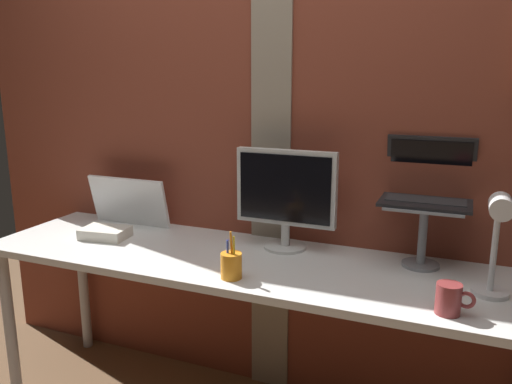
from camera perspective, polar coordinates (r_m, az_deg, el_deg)
name	(u,v)px	position (r m, az deg, el deg)	size (l,w,h in m)	color
brick_wall_back	(282,129)	(2.26, 2.96, 6.98)	(3.17, 0.15, 2.43)	brown
desk	(246,275)	(2.07, -1.07, -9.25)	(2.23, 0.60, 0.74)	white
monitor	(286,193)	(2.10, 3.33, -0.07)	(0.42, 0.18, 0.42)	silver
laptop_stand	(423,225)	(2.02, 18.14, -3.52)	(0.28, 0.22, 0.24)	gray
laptop	(428,182)	(2.05, 18.59, 1.02)	(0.33, 0.26, 0.24)	black
whiteboard_panel	(129,202)	(2.53, -13.98, -1.03)	(0.42, 0.02, 0.24)	white
desk_lamp	(497,235)	(1.78, 25.26, -4.37)	(0.12, 0.20, 0.36)	white
pen_cup	(231,265)	(1.85, -2.78, -8.13)	(0.08, 0.08, 0.18)	orange
coffee_mug	(449,299)	(1.69, 20.73, -11.07)	(0.12, 0.08, 0.10)	maroon
paper_clutter_stack	(105,233)	(2.38, -16.43, -4.38)	(0.20, 0.14, 0.05)	silver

